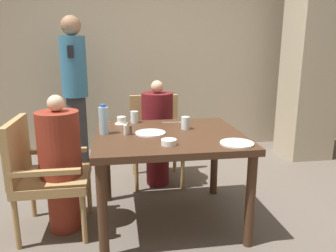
{
  "coord_description": "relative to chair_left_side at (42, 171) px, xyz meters",
  "views": [
    {
      "loc": [
        -0.39,
        -2.47,
        1.43
      ],
      "look_at": [
        0.0,
        0.05,
        0.8
      ],
      "focal_mm": 35.0,
      "sensor_mm": 36.0,
      "label": 1
    }
  ],
  "objects": [
    {
      "name": "pepper_shaker",
      "position": [
        0.68,
        0.02,
        0.29
      ],
      "size": [
        0.03,
        0.03,
        0.07
      ],
      "color": "#4C3D2D",
      "rests_on": "dining_table"
    },
    {
      "name": "teacup_with_saucer",
      "position": [
        0.62,
        0.39,
        0.28
      ],
      "size": [
        0.12,
        0.12,
        0.07
      ],
      "color": "white",
      "rests_on": "dining_table"
    },
    {
      "name": "fork_beside_plate",
      "position": [
        1.09,
        0.37,
        0.26
      ],
      "size": [
        0.18,
        0.04,
        0.0
      ],
      "color": "silver",
      "rests_on": "dining_table"
    },
    {
      "name": "chair_left_side",
      "position": [
        0.0,
        0.0,
        0.0
      ],
      "size": [
        0.53,
        0.53,
        0.9
      ],
      "color": "#A88451",
      "rests_on": "ground_plane"
    },
    {
      "name": "ground_plane",
      "position": [
        0.99,
        0.0,
        -0.5
      ],
      "size": [
        16.0,
        16.0,
        0.0
      ],
      "primitive_type": "plane",
      "color": "#60564C"
    },
    {
      "name": "bowl_small",
      "position": [
        0.94,
        -0.3,
        0.28
      ],
      "size": [
        0.11,
        0.11,
        0.04
      ],
      "color": "white",
      "rests_on": "dining_table"
    },
    {
      "name": "salt_shaker",
      "position": [
        0.64,
        0.02,
        0.29
      ],
      "size": [
        0.03,
        0.03,
        0.08
      ],
      "color": "white",
      "rests_on": "dining_table"
    },
    {
      "name": "diner_in_left_chair",
      "position": [
        0.14,
        0.0,
        0.06
      ],
      "size": [
        0.32,
        0.32,
        1.08
      ],
      "color": "maroon",
      "rests_on": "ground_plane"
    },
    {
      "name": "plate_main_right",
      "position": [
        1.42,
        -0.35,
        0.26
      ],
      "size": [
        0.24,
        0.24,
        0.01
      ],
      "color": "white",
      "rests_on": "dining_table"
    },
    {
      "name": "pillar_stone",
      "position": [
        3.02,
        1.41,
        0.85
      ],
      "size": [
        0.55,
        0.55,
        2.7
      ],
      "color": "tan",
      "rests_on": "ground_plane"
    },
    {
      "name": "water_bottle",
      "position": [
        0.48,
        0.07,
        0.37
      ],
      "size": [
        0.07,
        0.07,
        0.24
      ],
      "color": "#A3C6DB",
      "rests_on": "dining_table"
    },
    {
      "name": "plate_main_left",
      "position": [
        0.84,
        0.02,
        0.26
      ],
      "size": [
        0.24,
        0.24,
        0.01
      ],
      "color": "white",
      "rests_on": "dining_table"
    },
    {
      "name": "glass_tall_mid",
      "position": [
        1.14,
        0.12,
        0.31
      ],
      "size": [
        0.07,
        0.07,
        0.1
      ],
      "color": "silver",
      "rests_on": "dining_table"
    },
    {
      "name": "standing_host",
      "position": [
        0.09,
        1.58,
        0.45
      ],
      "size": [
        0.3,
        0.34,
        1.77
      ],
      "color": "#2D2D33",
      "rests_on": "ground_plane"
    },
    {
      "name": "diner_in_far_chair",
      "position": [
        0.99,
        0.77,
        0.06
      ],
      "size": [
        0.32,
        0.32,
        1.1
      ],
      "color": "#5B1419",
      "rests_on": "ground_plane"
    },
    {
      "name": "glass_tall_near",
      "position": [
        0.74,
        0.42,
        0.31
      ],
      "size": [
        0.07,
        0.07,
        0.1
      ],
      "color": "silver",
      "rests_on": "dining_table"
    },
    {
      "name": "wall_back",
      "position": [
        0.99,
        2.08,
        0.9
      ],
      "size": [
        8.0,
        0.06,
        2.8
      ],
      "color": "tan",
      "rests_on": "ground_plane"
    },
    {
      "name": "dining_table",
      "position": [
        0.99,
        0.0,
        0.16
      ],
      "size": [
        1.16,
        1.01,
        0.75
      ],
      "color": "#422819",
      "rests_on": "ground_plane"
    },
    {
      "name": "chair_far_side",
      "position": [
        0.99,
        0.91,
        0.0
      ],
      "size": [
        0.53,
        0.53,
        0.9
      ],
      "color": "#A88451",
      "rests_on": "ground_plane"
    }
  ]
}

